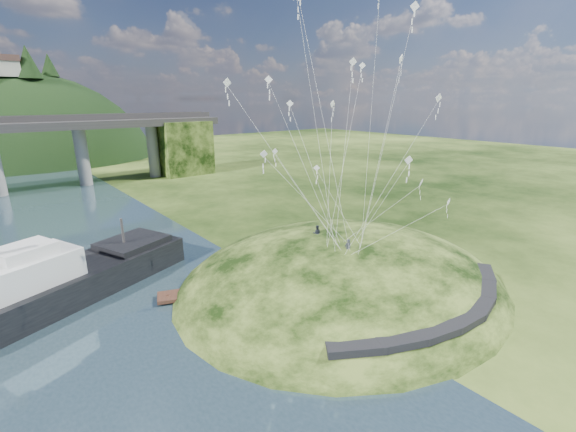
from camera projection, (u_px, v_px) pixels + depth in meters
ground at (296, 316)px, 33.68m from camera, size 320.00×320.00×0.00m
grass_hill at (341, 295)px, 40.45m from camera, size 36.00×32.00×13.00m
footpath at (448, 312)px, 30.39m from camera, size 22.29×5.84×0.83m
work_barge at (64, 279)px, 36.08m from camera, size 24.37×14.59×8.28m
wooden_dock at (228, 288)px, 37.77m from camera, size 13.00×6.75×0.94m
kite_flyers at (328, 230)px, 38.07m from camera, size 1.66×5.78×1.89m
kite_swarm at (343, 94)px, 35.14m from camera, size 20.45×17.33×20.97m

